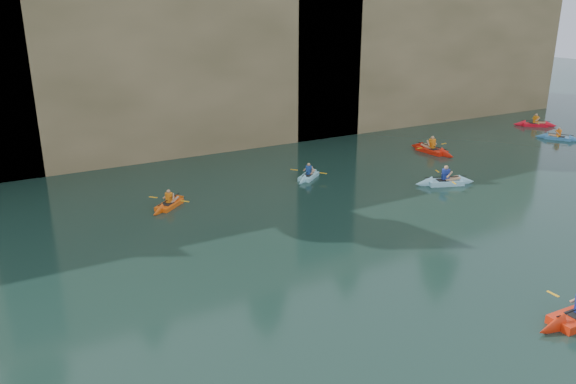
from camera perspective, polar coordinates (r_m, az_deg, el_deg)
ground at (r=17.09m, az=12.23°, el=-13.57°), size 160.00×160.00×0.00m
cliff at (r=41.81m, az=-16.32°, el=13.86°), size 70.00×16.00×12.00m
cliff_slab_center at (r=35.36m, az=-10.02°, el=13.07°), size 24.00×2.40×11.40m
cliff_slab_east at (r=46.24m, az=14.60°, el=13.05°), size 26.00×2.40×9.84m
sea_cave_center at (r=33.81m, az=-18.84°, el=5.05°), size 3.50×1.00×3.20m
sea_cave_east at (r=38.72m, az=1.90°, el=8.65°), size 5.00×1.00×4.50m
kayaker_orange at (r=26.59m, az=-11.96°, el=-1.22°), size 2.51×2.28×1.05m
kayaker_ltblue_near at (r=30.30m, az=15.66°, el=1.01°), size 3.29×2.36×1.28m
kayaker_red_far at (r=36.66m, az=14.38°, el=4.15°), size 2.58×3.61×1.32m
kayaker_ltblue_mid at (r=30.30m, az=2.10°, el=1.66°), size 2.57×2.19×1.04m
kayaker_blue_east at (r=43.26m, az=25.75°, el=5.00°), size 2.12×2.86×1.05m
kayaker_extra_east at (r=47.25m, az=23.80°, el=6.31°), size 2.83×2.65×1.20m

